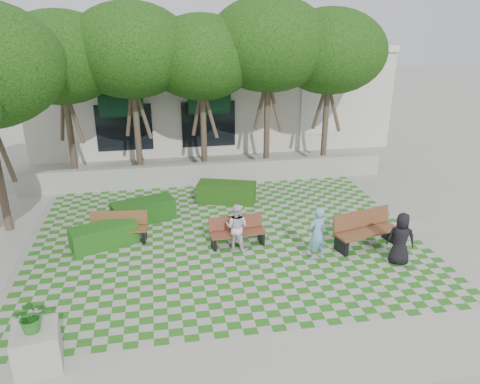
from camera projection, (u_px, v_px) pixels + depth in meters
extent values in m
plane|color=gray|center=(232.00, 255.00, 13.90)|extent=(90.00, 90.00, 0.00)
plane|color=#2B721E|center=(227.00, 240.00, 14.81)|extent=(12.00, 12.00, 0.00)
cube|color=#9E9B93|center=(269.00, 365.00, 9.59)|extent=(16.00, 2.00, 0.01)
cube|color=#9E9B93|center=(208.00, 173.00, 19.42)|extent=(15.00, 0.36, 0.90)
cube|color=brown|center=(367.00, 231.00, 14.21)|extent=(2.15, 1.13, 0.07)
cube|color=brown|center=(362.00, 219.00, 14.35)|extent=(2.03, 0.66, 0.52)
cube|color=black|center=(341.00, 245.00, 13.95)|extent=(0.26, 0.58, 0.50)
cube|color=black|center=(389.00, 234.00, 14.66)|extent=(0.26, 0.58, 0.50)
cube|color=brown|center=(238.00, 233.00, 14.31)|extent=(1.74, 0.66, 0.06)
cube|color=brown|center=(236.00, 222.00, 14.44)|extent=(1.71, 0.26, 0.43)
cube|color=black|center=(214.00, 242.00, 14.21)|extent=(0.13, 0.48, 0.42)
cube|color=black|center=(261.00, 236.00, 14.57)|extent=(0.13, 0.48, 0.42)
cube|color=brown|center=(118.00, 229.00, 14.53)|extent=(1.83, 0.74, 0.06)
cube|color=brown|center=(119.00, 218.00, 14.67)|extent=(1.79, 0.32, 0.45)
cube|color=black|center=(93.00, 236.00, 14.56)|extent=(0.15, 0.50, 0.44)
cube|color=black|center=(144.00, 235.00, 14.66)|extent=(0.15, 0.50, 0.44)
cube|color=#1D4512|center=(226.00, 192.00, 17.61)|extent=(2.30, 1.48, 0.75)
cube|color=#174712|center=(143.00, 211.00, 16.03)|extent=(2.25, 1.45, 0.73)
cube|color=#194F15|center=(104.00, 236.00, 14.32)|extent=(2.11, 1.44, 0.69)
cube|color=#9E9B93|center=(37.00, 349.00, 9.41)|extent=(1.03, 1.03, 0.89)
imported|color=#2B7424|center=(31.00, 316.00, 9.12)|extent=(0.71, 0.64, 0.70)
imported|color=#6FA3CA|center=(317.00, 234.00, 13.41)|extent=(0.69, 0.57, 1.63)
imported|color=black|center=(401.00, 239.00, 13.19)|extent=(0.90, 0.78, 1.54)
imported|color=white|center=(237.00, 227.00, 14.01)|extent=(0.90, 0.84, 1.46)
cylinder|color=#47382B|center=(71.00, 139.00, 19.29)|extent=(0.26, 0.26, 3.64)
ellipsoid|color=#1E4C11|center=(60.00, 57.00, 18.11)|extent=(4.80, 4.80, 3.60)
cylinder|color=#47382B|center=(138.00, 134.00, 19.71)|extent=(0.26, 0.26, 3.81)
ellipsoid|color=#1E4C11|center=(131.00, 50.00, 18.46)|extent=(5.00, 5.00, 3.75)
cylinder|color=#47382B|center=(204.00, 134.00, 20.21)|extent=(0.26, 0.26, 3.58)
ellipsoid|color=#1E4C11|center=(201.00, 57.00, 19.04)|extent=(4.60, 4.60, 3.45)
cylinder|color=#47382B|center=(267.00, 127.00, 20.61)|extent=(0.26, 0.26, 3.92)
ellipsoid|color=#1E4C11|center=(269.00, 44.00, 19.33)|extent=(5.20, 5.20, 3.90)
cylinder|color=#47382B|center=(325.00, 127.00, 21.09)|extent=(0.26, 0.26, 3.70)
ellipsoid|color=#1E4C11|center=(330.00, 51.00, 19.89)|extent=(4.80, 4.80, 3.60)
cube|color=beige|center=(209.00, 92.00, 26.16)|extent=(18.00, 8.00, 5.00)
cube|color=white|center=(217.00, 51.00, 21.58)|extent=(18.00, 0.30, 0.30)
cube|color=black|center=(317.00, 108.00, 23.41)|extent=(1.40, 0.10, 2.40)
cylinder|color=#0E361E|center=(122.00, 98.00, 21.55)|extent=(3.00, 1.80, 1.80)
cube|color=black|center=(124.00, 128.00, 22.07)|extent=(2.60, 0.08, 2.20)
cylinder|color=#0E361E|center=(208.00, 95.00, 22.21)|extent=(3.00, 1.80, 1.80)
cube|color=black|center=(208.00, 124.00, 22.73)|extent=(2.60, 0.08, 2.20)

